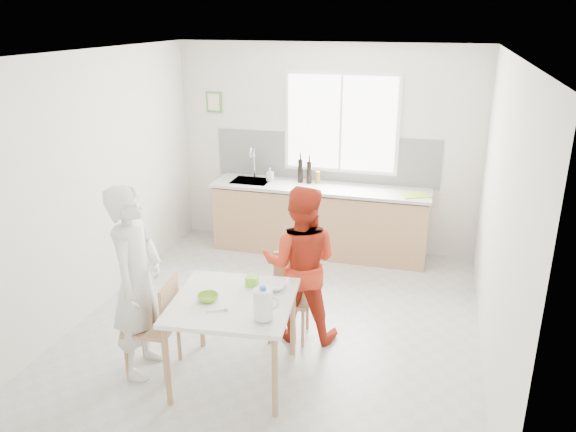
# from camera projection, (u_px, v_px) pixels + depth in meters

# --- Properties ---
(ground) EXTENTS (4.50, 4.50, 0.00)m
(ground) POSITION_uv_depth(u_px,v_px,m) (278.00, 324.00, 5.81)
(ground) COLOR #B7B7B2
(ground) RESTS_ON ground
(room_shell) EXTENTS (4.50, 4.50, 4.50)m
(room_shell) POSITION_uv_depth(u_px,v_px,m) (277.00, 170.00, 5.25)
(room_shell) COLOR silver
(room_shell) RESTS_ON ground
(window) EXTENTS (1.50, 0.06, 1.30)m
(window) POSITION_uv_depth(u_px,v_px,m) (341.00, 123.00, 7.20)
(window) COLOR white
(window) RESTS_ON room_shell
(backsplash) EXTENTS (3.00, 0.02, 0.65)m
(backsplash) POSITION_uv_depth(u_px,v_px,m) (325.00, 158.00, 7.43)
(backsplash) COLOR white
(backsplash) RESTS_ON room_shell
(picture_frame) EXTENTS (0.22, 0.03, 0.28)m
(picture_frame) POSITION_uv_depth(u_px,v_px,m) (214.00, 102.00, 7.58)
(picture_frame) COLOR #508A3F
(picture_frame) RESTS_ON room_shell
(kitchen_counter) EXTENTS (2.84, 0.64, 1.37)m
(kitchen_counter) POSITION_uv_depth(u_px,v_px,m) (319.00, 222.00, 7.44)
(kitchen_counter) COLOR tan
(kitchen_counter) RESTS_ON ground
(dining_table) EXTENTS (1.10, 1.10, 0.77)m
(dining_table) POSITION_uv_depth(u_px,v_px,m) (233.00, 308.00, 4.72)
(dining_table) COLOR white
(dining_table) RESTS_ON ground
(chair_left) EXTENTS (0.45, 0.45, 0.88)m
(chair_left) POSITION_uv_depth(u_px,v_px,m) (158.00, 322.00, 4.90)
(chair_left) COLOR tan
(chair_left) RESTS_ON ground
(chair_far) EXTENTS (0.42, 0.42, 0.82)m
(chair_far) POSITION_uv_depth(u_px,v_px,m) (290.00, 292.00, 5.50)
(chair_far) COLOR tan
(chair_far) RESTS_ON ground
(person_white) EXTENTS (0.48, 0.67, 1.73)m
(person_white) POSITION_uv_depth(u_px,v_px,m) (137.00, 282.00, 4.79)
(person_white) COLOR silver
(person_white) RESTS_ON ground
(person_red) EXTENTS (0.81, 0.66, 1.55)m
(person_red) POSITION_uv_depth(u_px,v_px,m) (301.00, 264.00, 5.35)
(person_red) COLOR red
(person_red) RESTS_ON ground
(bowl_green) EXTENTS (0.19, 0.19, 0.05)m
(bowl_green) POSITION_uv_depth(u_px,v_px,m) (208.00, 298.00, 4.67)
(bowl_green) COLOR #7FB529
(bowl_green) RESTS_ON dining_table
(bowl_white) EXTENTS (0.23, 0.23, 0.05)m
(bowl_white) POSITION_uv_depth(u_px,v_px,m) (274.00, 286.00, 4.87)
(bowl_white) COLOR white
(bowl_white) RESTS_ON dining_table
(milk_jug) EXTENTS (0.21, 0.15, 0.27)m
(milk_jug) POSITION_uv_depth(u_px,v_px,m) (264.00, 304.00, 4.33)
(milk_jug) COLOR white
(milk_jug) RESTS_ON dining_table
(green_box) EXTENTS (0.11, 0.11, 0.09)m
(green_box) POSITION_uv_depth(u_px,v_px,m) (252.00, 281.00, 4.92)
(green_box) COLOR #85D230
(green_box) RESTS_ON dining_table
(spoon) EXTENTS (0.15, 0.08, 0.01)m
(spoon) POSITION_uv_depth(u_px,v_px,m) (216.00, 311.00, 4.50)
(spoon) COLOR #A5A5AA
(spoon) RESTS_ON dining_table
(cutting_board) EXTENTS (0.42, 0.37, 0.01)m
(cutting_board) POSITION_uv_depth(u_px,v_px,m) (415.00, 195.00, 6.89)
(cutting_board) COLOR #9FC52D
(cutting_board) RESTS_ON kitchen_counter
(wine_bottle_a) EXTENTS (0.07, 0.07, 0.32)m
(wine_bottle_a) POSITION_uv_depth(u_px,v_px,m) (300.00, 170.00, 7.39)
(wine_bottle_a) COLOR black
(wine_bottle_a) RESTS_ON kitchen_counter
(wine_bottle_b) EXTENTS (0.07, 0.07, 0.30)m
(wine_bottle_b) POSITION_uv_depth(u_px,v_px,m) (309.00, 172.00, 7.34)
(wine_bottle_b) COLOR black
(wine_bottle_b) RESTS_ON kitchen_counter
(jar_amber) EXTENTS (0.06, 0.06, 0.16)m
(jar_amber) POSITION_uv_depth(u_px,v_px,m) (318.00, 178.00, 7.36)
(jar_amber) COLOR olive
(jar_amber) RESTS_ON kitchen_counter
(soap_bottle) EXTENTS (0.08, 0.08, 0.18)m
(soap_bottle) POSITION_uv_depth(u_px,v_px,m) (270.00, 174.00, 7.48)
(soap_bottle) COLOR #999999
(soap_bottle) RESTS_ON kitchen_counter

